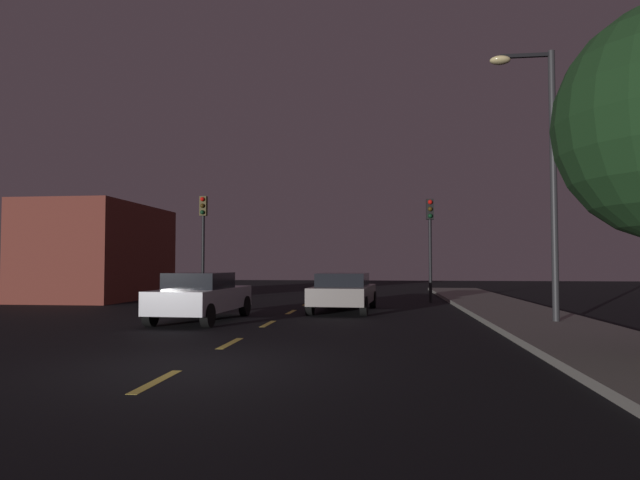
# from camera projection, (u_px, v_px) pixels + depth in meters

# --- Properties ---
(ground_plane) EXTENTS (80.00, 80.00, 0.00)m
(ground_plane) POSITION_uv_depth(u_px,v_px,m) (272.00, 322.00, 16.01)
(ground_plane) COLOR black
(sidewalk_curb_right) EXTENTS (3.00, 40.00, 0.15)m
(sidewalk_curb_right) POSITION_uv_depth(u_px,v_px,m) (540.00, 322.00, 15.14)
(sidewalk_curb_right) COLOR gray
(sidewalk_curb_right) RESTS_ON ground_plane
(lane_stripe_nearest) EXTENTS (0.16, 1.60, 0.01)m
(lane_stripe_nearest) POSITION_uv_depth(u_px,v_px,m) (157.00, 381.00, 7.87)
(lane_stripe_nearest) COLOR #EACC4C
(lane_stripe_nearest) RESTS_ON ground_plane
(lane_stripe_second) EXTENTS (0.16, 1.60, 0.01)m
(lane_stripe_second) POSITION_uv_depth(u_px,v_px,m) (230.00, 343.00, 11.64)
(lane_stripe_second) COLOR #EACC4C
(lane_stripe_second) RESTS_ON ground_plane
(lane_stripe_third) EXTENTS (0.16, 1.60, 0.01)m
(lane_stripe_third) POSITION_uv_depth(u_px,v_px,m) (268.00, 324.00, 15.41)
(lane_stripe_third) COLOR #EACC4C
(lane_stripe_third) RESTS_ON ground_plane
(lane_stripe_fourth) EXTENTS (0.16, 1.60, 0.01)m
(lane_stripe_fourth) POSITION_uv_depth(u_px,v_px,m) (291.00, 312.00, 19.18)
(lane_stripe_fourth) COLOR #EACC4C
(lane_stripe_fourth) RESTS_ON ground_plane
(lane_stripe_fifth) EXTENTS (0.16, 1.60, 0.01)m
(lane_stripe_fifth) POSITION_uv_depth(u_px,v_px,m) (306.00, 304.00, 22.96)
(lane_stripe_fifth) COLOR #EACC4C
(lane_stripe_fifth) RESTS_ON ground_plane
(lane_stripe_sixth) EXTENTS (0.16, 1.60, 0.01)m
(lane_stripe_sixth) POSITION_uv_depth(u_px,v_px,m) (317.00, 298.00, 26.73)
(lane_stripe_sixth) COLOR #EACC4C
(lane_stripe_sixth) RESTS_ON ground_plane
(traffic_signal_left) EXTENTS (0.32, 0.38, 4.78)m
(traffic_signal_left) POSITION_uv_depth(u_px,v_px,m) (203.00, 227.00, 25.22)
(traffic_signal_left) COLOR black
(traffic_signal_left) RESTS_ON ground_plane
(traffic_signal_right) EXTENTS (0.32, 0.38, 4.52)m
(traffic_signal_right) POSITION_uv_depth(u_px,v_px,m) (430.00, 229.00, 24.02)
(traffic_signal_right) COLOR black
(traffic_signal_right) RESTS_ON ground_plane
(car_stopped_ahead) EXTENTS (2.24, 4.58, 1.35)m
(car_stopped_ahead) POSITION_uv_depth(u_px,v_px,m) (344.00, 291.00, 19.42)
(car_stopped_ahead) COLOR gray
(car_stopped_ahead) RESTS_ON ground_plane
(car_adjacent_lane) EXTENTS (1.97, 4.53, 1.42)m
(car_adjacent_lane) POSITION_uv_depth(u_px,v_px,m) (202.00, 296.00, 16.24)
(car_adjacent_lane) COLOR silver
(car_adjacent_lane) RESTS_ON ground_plane
(street_lamp_right) EXTENTS (1.73, 0.36, 7.49)m
(street_lamp_right) POSITION_uv_depth(u_px,v_px,m) (544.00, 161.00, 14.92)
(street_lamp_right) COLOR #2D2D30
(street_lamp_right) RESTS_ON ground_plane
(storefront_left) EXTENTS (4.55, 7.58, 4.46)m
(storefront_left) POSITION_uv_depth(u_px,v_px,m) (100.00, 252.00, 26.28)
(storefront_left) COLOR maroon
(storefront_left) RESTS_ON ground_plane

